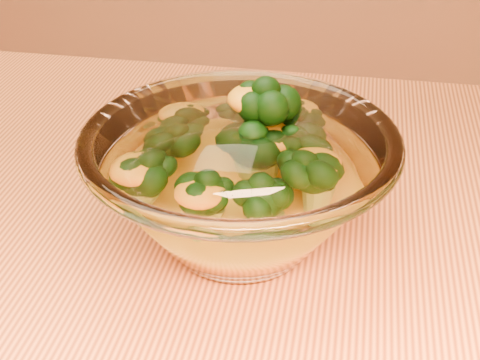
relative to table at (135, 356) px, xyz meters
name	(u,v)px	position (x,y,z in m)	size (l,w,h in m)	color
table	(135,356)	(0.00, 0.00, 0.00)	(1.20, 0.80, 0.75)	#D88040
glass_bowl	(240,186)	(0.08, 0.04, 0.15)	(0.24, 0.24, 0.11)	white
cheese_sauce	(240,210)	(0.08, 0.04, 0.13)	(0.13, 0.13, 0.04)	orange
broccoli_heap	(245,157)	(0.08, 0.06, 0.17)	(0.16, 0.15, 0.09)	black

